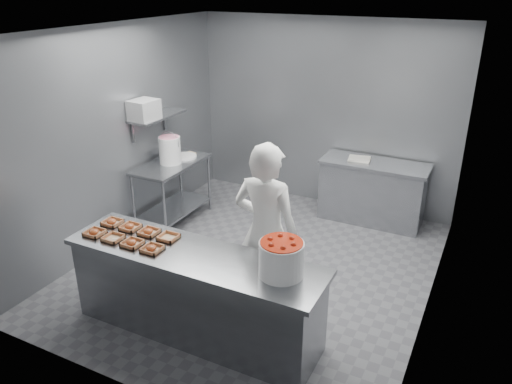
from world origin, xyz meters
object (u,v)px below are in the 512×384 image
(tray_2, at_px, (132,243))
(worker, at_px, (266,233))
(tray_3, at_px, (152,249))
(tray_6, at_px, (149,232))
(service_counter, at_px, (196,293))
(tray_0, at_px, (95,232))
(back_counter, at_px, (372,192))
(appliance, at_px, (144,110))
(tray_7, at_px, (168,237))
(tray_1, at_px, (113,238))
(prep_table, at_px, (172,183))
(tray_5, at_px, (130,227))
(glaze_bucket, at_px, (170,149))
(tray_4, at_px, (112,222))
(strawberry_tub, at_px, (281,257))

(tray_2, distance_m, worker, 1.31)
(tray_3, relative_size, tray_6, 1.00)
(tray_6, bearing_deg, service_counter, -11.80)
(service_counter, distance_m, tray_0, 1.20)
(back_counter, height_order, tray_6, tray_6)
(tray_2, distance_m, appliance, 2.30)
(tray_6, xyz_separation_m, tray_7, (0.24, 0.00, -0.00))
(tray_1, relative_size, tray_6, 1.00)
(prep_table, distance_m, tray_5, 2.01)
(appliance, bearing_deg, prep_table, 63.58)
(tray_7, bearing_deg, glaze_bucket, 125.05)
(tray_7, relative_size, appliance, 0.53)
(tray_6, relative_size, tray_7, 1.00)
(tray_4, bearing_deg, prep_table, 106.81)
(back_counter, distance_m, tray_1, 3.84)
(prep_table, distance_m, strawberry_tub, 3.21)
(service_counter, bearing_deg, tray_6, 168.20)
(service_counter, bearing_deg, tray_0, -173.29)
(back_counter, xyz_separation_m, tray_6, (-1.52, -3.12, 0.47))
(tray_2, distance_m, tray_4, 0.55)
(worker, bearing_deg, tray_0, 25.52)
(tray_5, relative_size, strawberry_tub, 0.48)
(prep_table, xyz_separation_m, back_counter, (2.55, 1.30, -0.14))
(appliance, bearing_deg, service_counter, -36.93)
(back_counter, distance_m, tray_6, 3.50)
(tray_1, bearing_deg, tray_5, 90.67)
(back_counter, distance_m, appliance, 3.38)
(tray_5, bearing_deg, tray_2, -47.17)
(prep_table, relative_size, appliance, 3.43)
(tray_1, bearing_deg, back_counter, 62.53)
(back_counter, relative_size, tray_3, 8.01)
(tray_0, distance_m, tray_2, 0.48)
(tray_5, relative_size, appliance, 0.53)
(tray_6, height_order, glaze_bucket, glaze_bucket)
(strawberry_tub, bearing_deg, tray_5, 177.18)
(back_counter, bearing_deg, appliance, -150.01)
(back_counter, distance_m, tray_0, 3.95)
(tray_1, xyz_separation_m, tray_6, (0.24, 0.26, 0.00))
(tray_0, bearing_deg, appliance, 111.70)
(tray_0, distance_m, strawberry_tub, 2.00)
(tray_7, bearing_deg, tray_1, -151.66)
(appliance, bearing_deg, tray_1, -56.20)
(appliance, bearing_deg, strawberry_tub, -25.40)
(prep_table, distance_m, tray_4, 1.93)
(prep_table, relative_size, worker, 0.63)
(tray_2, distance_m, glaze_bucket, 2.32)
(tray_2, height_order, tray_5, same)
(tray_4, relative_size, worker, 0.10)
(glaze_bucket, bearing_deg, tray_6, -60.43)
(tray_4, bearing_deg, worker, 16.66)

